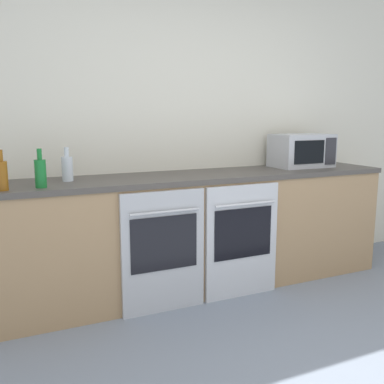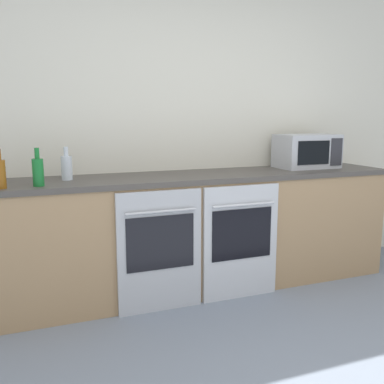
{
  "view_description": "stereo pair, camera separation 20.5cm",
  "coord_description": "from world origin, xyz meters",
  "px_view_note": "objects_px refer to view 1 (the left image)",
  "views": [
    {
      "loc": [
        -1.41,
        -1.2,
        1.37
      ],
      "look_at": [
        -0.04,
        1.8,
        0.79
      ],
      "focal_mm": 40.0,
      "sensor_mm": 36.0,
      "label": 1
    },
    {
      "loc": [
        -1.22,
        -1.28,
        1.37
      ],
      "look_at": [
        -0.04,
        1.8,
        0.79
      ],
      "focal_mm": 40.0,
      "sensor_mm": 36.0,
      "label": 2
    }
  ],
  "objects_px": {
    "microwave": "(302,151)",
    "bottle_amber": "(2,175)",
    "oven_left": "(164,251)",
    "oven_right": "(242,241)",
    "bottle_green": "(40,172)",
    "bottle_clear": "(67,168)"
  },
  "relations": [
    {
      "from": "microwave",
      "to": "bottle_amber",
      "type": "bearing_deg",
      "value": -174.16
    },
    {
      "from": "oven_left",
      "to": "oven_right",
      "type": "xyz_separation_m",
      "value": [
        0.64,
        0.0,
        0.0
      ]
    },
    {
      "from": "oven_right",
      "to": "bottle_amber",
      "type": "distance_m",
      "value": 1.74
    },
    {
      "from": "microwave",
      "to": "bottle_amber",
      "type": "xyz_separation_m",
      "value": [
        -2.46,
        -0.25,
        -0.05
      ]
    },
    {
      "from": "bottle_amber",
      "to": "bottle_green",
      "type": "height_order",
      "value": "bottle_amber"
    },
    {
      "from": "oven_left",
      "to": "bottle_clear",
      "type": "relative_size",
      "value": 3.69
    },
    {
      "from": "bottle_clear",
      "to": "oven_left",
      "type": "bearing_deg",
      "value": -31.77
    },
    {
      "from": "oven_right",
      "to": "bottle_clear",
      "type": "relative_size",
      "value": 3.69
    },
    {
      "from": "oven_left",
      "to": "bottle_green",
      "type": "distance_m",
      "value": 0.98
    },
    {
      "from": "bottle_clear",
      "to": "bottle_green",
      "type": "relative_size",
      "value": 0.95
    },
    {
      "from": "bottle_clear",
      "to": "bottle_amber",
      "type": "distance_m",
      "value": 0.48
    },
    {
      "from": "oven_left",
      "to": "bottle_amber",
      "type": "height_order",
      "value": "bottle_amber"
    },
    {
      "from": "oven_right",
      "to": "bottle_amber",
      "type": "xyz_separation_m",
      "value": [
        -1.63,
        0.12,
        0.58
      ]
    },
    {
      "from": "oven_left",
      "to": "oven_right",
      "type": "distance_m",
      "value": 0.64
    },
    {
      "from": "bottle_clear",
      "to": "bottle_green",
      "type": "height_order",
      "value": "bottle_green"
    },
    {
      "from": "bottle_green",
      "to": "bottle_clear",
      "type": "bearing_deg",
      "value": 47.79
    },
    {
      "from": "oven_left",
      "to": "bottle_green",
      "type": "relative_size",
      "value": 3.53
    },
    {
      "from": "oven_left",
      "to": "microwave",
      "type": "relative_size",
      "value": 1.68
    },
    {
      "from": "bottle_green",
      "to": "oven_left",
      "type": "bearing_deg",
      "value": -10.22
    },
    {
      "from": "oven_right",
      "to": "bottle_amber",
      "type": "height_order",
      "value": "bottle_amber"
    },
    {
      "from": "oven_right",
      "to": "bottle_clear",
      "type": "distance_m",
      "value": 1.39
    },
    {
      "from": "oven_right",
      "to": "bottle_green",
      "type": "bearing_deg",
      "value": 174.36
    }
  ]
}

